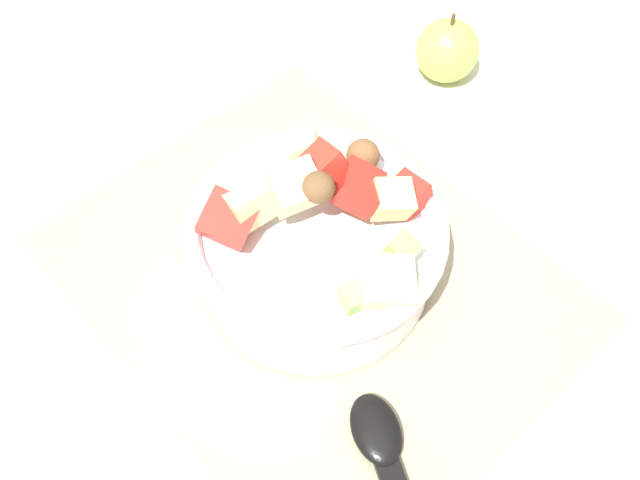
# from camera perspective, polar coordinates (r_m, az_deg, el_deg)

# --- Properties ---
(ground_plane) EXTENTS (2.40, 2.40, 0.00)m
(ground_plane) POSITION_cam_1_polar(r_m,az_deg,el_deg) (0.60, -0.68, -3.12)
(ground_plane) COLOR silver
(placemat) EXTENTS (0.42, 0.33, 0.01)m
(placemat) POSITION_cam_1_polar(r_m,az_deg,el_deg) (0.60, -0.68, -2.97)
(placemat) COLOR tan
(placemat) RESTS_ON ground_plane
(salad_bowl) EXTENTS (0.21, 0.21, 0.13)m
(salad_bowl) POSITION_cam_1_polar(r_m,az_deg,el_deg) (0.56, 0.04, -0.43)
(salad_bowl) COLOR white
(salad_bowl) RESTS_ON placemat
(whole_apple) EXTENTS (0.07, 0.07, 0.08)m
(whole_apple) POSITION_cam_1_polar(r_m,az_deg,el_deg) (0.76, 10.31, 14.94)
(whole_apple) COLOR #9EC656
(whole_apple) RESTS_ON ground_plane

